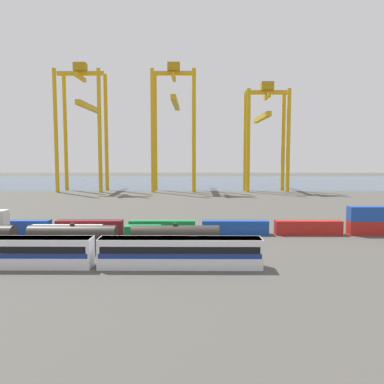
# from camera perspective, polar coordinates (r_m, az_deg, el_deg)

# --- Properties ---
(ground_plane) EXTENTS (420.00, 420.00, 0.00)m
(ground_plane) POSITION_cam_1_polar(r_m,az_deg,el_deg) (116.17, -5.28, -1.91)
(ground_plane) COLOR #4C4944
(harbour_water) EXTENTS (400.00, 110.00, 0.01)m
(harbour_water) POSITION_cam_1_polar(r_m,az_deg,el_deg) (217.09, -2.62, 1.48)
(harbour_water) COLOR #384C60
(harbour_water) RESTS_ON ground_plane
(passenger_train) EXTENTS (43.05, 3.14, 3.90)m
(passenger_train) POSITION_cam_1_polar(r_m,az_deg,el_deg) (53.86, -13.58, -8.19)
(passenger_train) COLOR silver
(passenger_train) RESTS_ON ground_plane
(freight_tank_row) EXTENTS (43.79, 3.00, 4.46)m
(freight_tank_row) POSITION_cam_1_polar(r_m,az_deg,el_deg) (62.78, -16.65, -6.35)
(freight_tank_row) COLOR #232326
(freight_tank_row) RESTS_ON ground_plane
(shipping_container_3) EXTENTS (12.10, 2.44, 2.60)m
(shipping_container_3) POSITION_cam_1_polar(r_m,az_deg,el_deg) (71.75, -17.50, -5.60)
(shipping_container_3) COLOR silver
(shipping_container_3) RESTS_ON ground_plane
(shipping_container_4) EXTENTS (6.04, 2.44, 2.60)m
(shipping_container_4) POSITION_cam_1_polar(r_m,az_deg,el_deg) (68.87, -7.00, -5.84)
(shipping_container_4) COLOR #197538
(shipping_container_4) RESTS_ON ground_plane
(shipping_container_6) EXTENTS (12.10, 2.44, 2.60)m
(shipping_container_6) POSITION_cam_1_polar(r_m,az_deg,el_deg) (80.76, -23.63, -4.60)
(shipping_container_6) COLOR #1C4299
(shipping_container_6) RESTS_ON ground_plane
(shipping_container_7) EXTENTS (12.10, 2.44, 2.60)m
(shipping_container_7) POSITION_cam_1_polar(r_m,az_deg,el_deg) (76.31, -14.37, -4.87)
(shipping_container_7) COLOR maroon
(shipping_container_7) RESTS_ON ground_plane
(shipping_container_8) EXTENTS (12.10, 2.44, 2.60)m
(shipping_container_8) POSITION_cam_1_polar(r_m,az_deg,el_deg) (74.04, -4.25, -5.03)
(shipping_container_8) COLOR #197538
(shipping_container_8) RESTS_ON ground_plane
(shipping_container_9) EXTENTS (12.10, 2.44, 2.60)m
(shipping_container_9) POSITION_cam_1_polar(r_m,az_deg,el_deg) (74.17, 6.16, -5.03)
(shipping_container_9) COLOR #1C4299
(shipping_container_9) RESTS_ON ground_plane
(shipping_container_10) EXTENTS (12.10, 2.44, 2.60)m
(shipping_container_10) POSITION_cam_1_polar(r_m,az_deg,el_deg) (76.67, 16.21, -4.87)
(shipping_container_10) COLOR #AD211C
(shipping_container_10) RESTS_ON ground_plane
(shipping_container_11) EXTENTS (12.10, 2.44, 2.60)m
(shipping_container_11) POSITION_cam_1_polar(r_m,az_deg,el_deg) (81.34, 25.36, -4.59)
(shipping_container_11) COLOR #AD211C
(shipping_container_11) RESTS_ON ground_plane
(shipping_container_12) EXTENTS (12.10, 2.44, 2.60)m
(shipping_container_12) POSITION_cam_1_polar(r_m,az_deg,el_deg) (80.95, 25.43, -2.78)
(shipping_container_12) COLOR #1C4299
(shipping_container_12) RESTS_ON shipping_container_11
(gantry_crane_west) EXTENTS (18.51, 35.72, 50.53)m
(gantry_crane_west) POSITION_cam_1_polar(r_m,az_deg,el_deg) (169.95, -15.25, 10.40)
(gantry_crane_west) COLOR gold
(gantry_crane_west) RESTS_ON ground_plane
(gantry_crane_central) EXTENTS (17.54, 39.73, 50.54)m
(gantry_crane_central) POSITION_cam_1_polar(r_m,az_deg,el_deg) (164.82, -2.54, 10.90)
(gantry_crane_central) COLOR gold
(gantry_crane_central) RESTS_ON ground_plane
(gantry_crane_east) EXTENTS (17.12, 35.03, 43.09)m
(gantry_crane_east) POSITION_cam_1_polar(r_m,az_deg,el_deg) (166.33, 10.40, 9.21)
(gantry_crane_east) COLOR gold
(gantry_crane_east) RESTS_ON ground_plane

